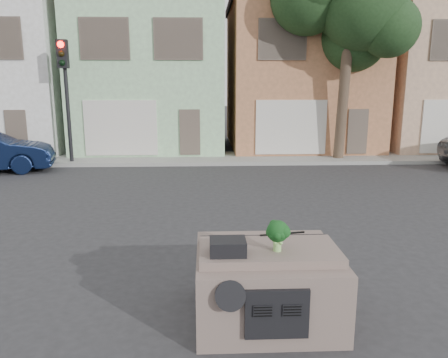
{
  "coord_description": "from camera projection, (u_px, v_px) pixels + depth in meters",
  "views": [
    {
      "loc": [
        -0.87,
        -8.8,
        3.33
      ],
      "look_at": [
        -0.46,
        0.5,
        1.3
      ],
      "focal_mm": 35.0,
      "sensor_mm": 36.0,
      "label": 1
    }
  ],
  "objects": [
    {
      "name": "car_dashboard",
      "position": [
        267.0,
        280.0,
        6.29
      ],
      "size": [
        2.0,
        1.8,
        1.12
      ],
      "primitive_type": "cube",
      "color": "#76635A",
      "rests_on": "ground"
    },
    {
      "name": "broccoli",
      "position": [
        278.0,
        235.0,
        5.86
      ],
      "size": [
        0.37,
        0.37,
        0.44
      ],
      "primitive_type": "cube",
      "rotation": [
        0.0,
        0.0,
        6.25
      ],
      "color": "#103914",
      "rests_on": "car_dashboard"
    },
    {
      "name": "sidewalk",
      "position": [
        225.0,
        158.0,
        19.57
      ],
      "size": [
        40.0,
        3.0,
        0.15
      ],
      "primitive_type": "cube",
      "color": "gray",
      "rests_on": "ground"
    },
    {
      "name": "traffic_signal",
      "position": [
        67.0,
        104.0,
        17.79
      ],
      "size": [
        0.4,
        0.4,
        5.1
      ],
      "primitive_type": "cube",
      "color": "black",
      "rests_on": "ground"
    },
    {
      "name": "townhouse_mint",
      "position": [
        154.0,
        75.0,
        22.54
      ],
      "size": [
        7.2,
        8.2,
        7.55
      ],
      "primitive_type": "cube",
      "color": "#A4D3A1",
      "rests_on": "ground"
    },
    {
      "name": "townhouse_beige",
      "position": [
        437.0,
        76.0,
        23.17
      ],
      "size": [
        7.2,
        8.2,
        7.55
      ],
      "primitive_type": "cube",
      "color": "tan",
      "rests_on": "ground"
    },
    {
      "name": "instrument_hump",
      "position": [
        228.0,
        247.0,
        5.78
      ],
      "size": [
        0.48,
        0.38,
        0.2
      ],
      "primitive_type": "cube",
      "color": "black",
      "rests_on": "car_dashboard"
    },
    {
      "name": "townhouse_white",
      "position": [
        6.0,
        75.0,
        22.22
      ],
      "size": [
        7.2,
        8.2,
        7.55
      ],
      "primitive_type": "cube",
      "color": "white",
      "rests_on": "ground"
    },
    {
      "name": "townhouse_tan",
      "position": [
        297.0,
        75.0,
        22.85
      ],
      "size": [
        7.2,
        8.2,
        7.55
      ],
      "primitive_type": "cube",
      "color": "#B3744D",
      "rests_on": "ground"
    },
    {
      "name": "tree_near",
      "position": [
        345.0,
        62.0,
        18.21
      ],
      "size": [
        4.4,
        4.0,
        8.5
      ],
      "primitive_type": "cube",
      "color": "#1E391B",
      "rests_on": "ground"
    },
    {
      "name": "wiper_arm",
      "position": [
        282.0,
        234.0,
        6.55
      ],
      "size": [
        0.69,
        0.15,
        0.02
      ],
      "primitive_type": "cube",
      "rotation": [
        0.0,
        0.0,
        0.17
      ],
      "color": "black",
      "rests_on": "car_dashboard"
    },
    {
      "name": "ground_plane",
      "position": [
        247.0,
        243.0,
        9.33
      ],
      "size": [
        120.0,
        120.0,
        0.0
      ],
      "primitive_type": "plane",
      "color": "#303033",
      "rests_on": "ground"
    }
  ]
}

